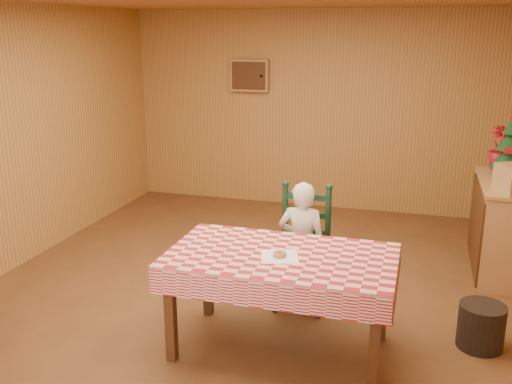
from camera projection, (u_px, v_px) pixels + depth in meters
ground at (250, 299)px, 5.11m from camera, size 6.00×6.00×0.00m
cabin_walls at (266, 89)px, 5.11m from camera, size 5.10×6.05×2.65m
dining_table at (281, 265)px, 4.14m from camera, size 1.66×0.96×0.77m
ladder_chair at (303, 250)px, 4.91m from camera, size 0.44×0.40×1.08m
seated_child at (302, 246)px, 4.84m from camera, size 0.41×0.27×1.12m
napkin at (280, 256)px, 4.07m from camera, size 0.32×0.32×0.00m
donut at (280, 254)px, 4.06m from camera, size 0.12×0.12×0.03m
shelf_unit at (503, 227)px, 5.60m from camera, size 0.54×1.24×0.93m
christmas_tree at (510, 148)px, 5.63m from camera, size 0.34×0.34×0.62m
flower_arrangement at (500, 148)px, 5.93m from camera, size 0.33×0.33×0.44m
storage_bin at (481, 326)px, 4.31m from camera, size 0.36×0.36×0.35m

